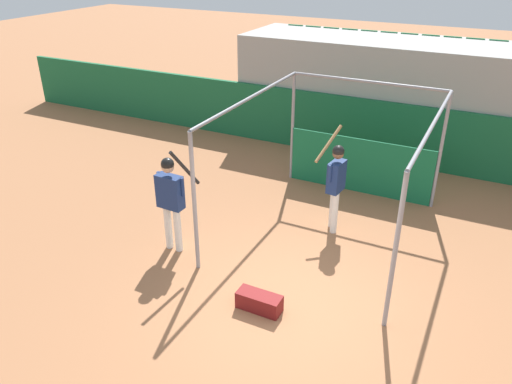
# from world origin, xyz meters

# --- Properties ---
(ground_plane) EXTENTS (60.00, 60.00, 0.00)m
(ground_plane) POSITION_xyz_m (0.00, 0.00, 0.00)
(ground_plane) COLOR #9E6642
(outfield_wall) EXTENTS (24.00, 0.12, 1.56)m
(outfield_wall) POSITION_xyz_m (0.00, 6.25, 0.78)
(outfield_wall) COLOR #196038
(outfield_wall) RESTS_ON ground
(bleacher_section) EXTENTS (8.70, 2.40, 2.84)m
(bleacher_section) POSITION_xyz_m (0.00, 7.51, 1.42)
(bleacher_section) COLOR #9E9E99
(bleacher_section) RESTS_ON ground
(batting_cage) EXTENTS (3.31, 4.17, 2.53)m
(batting_cage) POSITION_xyz_m (-0.24, 3.53, 1.17)
(batting_cage) COLOR gray
(batting_cage) RESTS_ON ground
(player_batter) EXTENTS (0.56, 0.91, 1.93)m
(player_batter) POSITION_xyz_m (-0.20, 2.49, 1.06)
(player_batter) COLOR white
(player_batter) RESTS_ON ground
(player_waiting) EXTENTS (0.79, 0.50, 2.06)m
(player_waiting) POSITION_xyz_m (-2.55, 0.52, 1.10)
(player_waiting) COLOR white
(player_waiting) RESTS_ON ground
(equipment_bag) EXTENTS (0.70, 0.28, 0.28)m
(equipment_bag) POSITION_xyz_m (-0.42, -0.30, 0.14)
(equipment_bag) COLOR maroon
(equipment_bag) RESTS_ON ground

